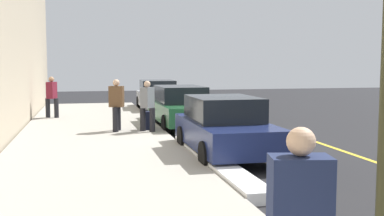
# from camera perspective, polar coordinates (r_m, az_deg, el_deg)

# --- Properties ---
(ground_plane) EXTENTS (56.00, 56.00, 0.00)m
(ground_plane) POSITION_cam_1_polar(r_m,az_deg,el_deg) (13.24, 2.93, -4.83)
(ground_plane) COLOR black
(sidewalk) EXTENTS (28.00, 4.60, 0.15)m
(sidewalk) POSITION_cam_1_polar(r_m,az_deg,el_deg) (12.75, -11.55, -4.99)
(sidewalk) COLOR #A39E93
(sidewalk) RESTS_ON ground
(lane_stripe_centre) EXTENTS (28.00, 0.14, 0.01)m
(lane_stripe_centre) POSITION_cam_1_polar(r_m,az_deg,el_deg) (14.43, 15.29, -4.15)
(lane_stripe_centre) COLOR gold
(lane_stripe_centre) RESTS_ON ground
(snow_bank_curb) EXTENTS (6.30, 0.56, 0.22)m
(snow_bank_curb) POSITION_cam_1_polar(r_m,az_deg,el_deg) (10.95, 2.53, -6.43)
(snow_bank_curb) COLOR white
(snow_bank_curb) RESTS_ON ground
(parked_car_silver) EXTENTS (4.32, 2.02, 1.51)m
(parked_car_silver) POSITION_cam_1_polar(r_m,az_deg,el_deg) (23.43, -4.15, 1.51)
(parked_car_silver) COLOR black
(parked_car_silver) RESTS_ON ground
(parked_car_green) EXTENTS (4.63, 1.95, 1.51)m
(parked_car_green) POSITION_cam_1_polar(r_m,az_deg,el_deg) (17.40, -1.35, 0.16)
(parked_car_green) COLOR black
(parked_car_green) RESTS_ON ground
(parked_car_navy) EXTENTS (4.12, 1.91, 1.51)m
(parked_car_navy) POSITION_cam_1_polar(r_m,az_deg,el_deg) (11.95, 4.00, -2.29)
(parked_car_navy) COLOR black
(parked_car_navy) RESTS_ON ground
(pedestrian_brown_coat) EXTENTS (0.54, 0.52, 1.69)m
(pedestrian_brown_coat) POSITION_cam_1_polar(r_m,az_deg,el_deg) (15.52, -9.09, 0.53)
(pedestrian_brown_coat) COLOR black
(pedestrian_brown_coat) RESTS_ON sidewalk
(pedestrian_burgundy_coat) EXTENTS (0.52, 0.53, 1.67)m
(pedestrian_burgundy_coat) POSITION_cam_1_polar(r_m,az_deg,el_deg) (19.96, -16.55, 1.42)
(pedestrian_burgundy_coat) COLOR black
(pedestrian_burgundy_coat) RESTS_ON sidewalk
(pedestrian_grey_coat) EXTENTS (0.52, 0.49, 1.64)m
(pedestrian_grey_coat) POSITION_cam_1_polar(r_m,az_deg,el_deg) (15.33, -5.40, 0.42)
(pedestrian_grey_coat) COLOR black
(pedestrian_grey_coat) RESTS_ON sidewalk
(rolling_suitcase) EXTENTS (0.34, 0.22, 0.97)m
(rolling_suitcase) POSITION_cam_1_polar(r_m,az_deg,el_deg) (15.81, -5.53, -1.49)
(rolling_suitcase) COLOR #191E38
(rolling_suitcase) RESTS_ON sidewalk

